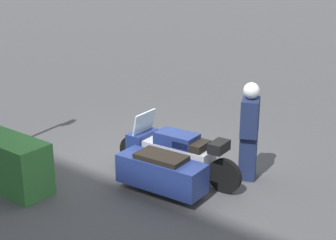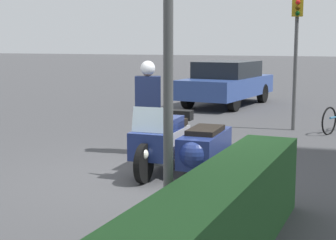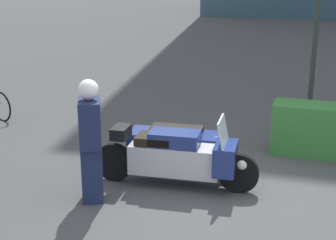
# 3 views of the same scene
# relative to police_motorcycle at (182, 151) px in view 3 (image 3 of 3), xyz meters

# --- Properties ---
(ground_plane) EXTENTS (160.00, 160.00, 0.00)m
(ground_plane) POSITION_rel_police_motorcycle_xyz_m (0.74, -0.50, -0.46)
(ground_plane) COLOR #424244
(police_motorcycle) EXTENTS (2.57, 1.25, 1.14)m
(police_motorcycle) POSITION_rel_police_motorcycle_xyz_m (0.00, 0.00, 0.00)
(police_motorcycle) COLOR black
(police_motorcycle) RESTS_ON ground
(officer_rider) EXTENTS (0.47, 0.57, 1.80)m
(officer_rider) POSITION_rel_police_motorcycle_xyz_m (-1.02, -1.15, 0.49)
(officer_rider) COLOR #192347
(officer_rider) RESTS_ON ground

